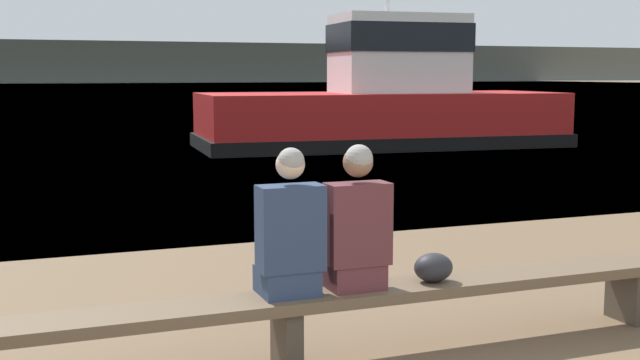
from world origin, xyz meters
The scene contains 7 objects.
water_surface centered at (0.00, 126.63, 0.00)m, with size 240.00×240.00×0.00m, color #426B8E.
far_shoreline centered at (0.00, 171.47, 4.21)m, with size 600.00×12.00×8.43m, color #4C4C42.
bench_main centered at (-0.31, 2.64, 0.41)m, with size 6.39×0.43×0.50m.
person_left centered at (-0.28, 2.64, 0.93)m, with size 0.44×0.37×1.01m.
person_right centered at (0.21, 2.64, 0.94)m, with size 0.44×0.38×1.02m.
shopping_bag centered at (0.81, 2.63, 0.60)m, with size 0.29×0.24×0.21m.
tugboat_red centered at (7.51, 17.44, 1.11)m, with size 10.16×4.43×5.86m.
Camera 1 is at (-1.97, -2.34, 1.99)m, focal length 45.00 mm.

